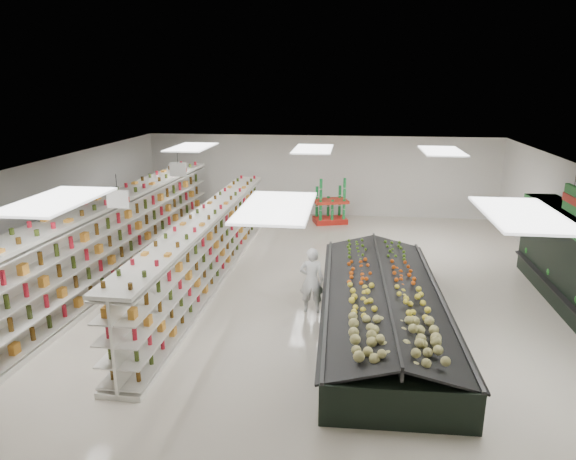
# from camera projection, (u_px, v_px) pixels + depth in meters

# --- Properties ---
(floor) EXTENTS (16.00, 16.00, 0.00)m
(floor) POSITION_uv_depth(u_px,v_px,m) (300.00, 289.00, 13.40)
(floor) COLOR beige
(floor) RESTS_ON ground
(ceiling) EXTENTS (14.00, 16.00, 0.02)m
(ceiling) POSITION_uv_depth(u_px,v_px,m) (300.00, 168.00, 12.52)
(ceiling) COLOR white
(ceiling) RESTS_ON wall_back
(wall_back) EXTENTS (14.00, 0.02, 3.20)m
(wall_back) POSITION_uv_depth(u_px,v_px,m) (320.00, 176.00, 20.59)
(wall_back) COLOR white
(wall_back) RESTS_ON floor
(wall_front) EXTENTS (14.00, 0.02, 3.20)m
(wall_front) POSITION_uv_depth(u_px,v_px,m) (221.00, 442.00, 5.33)
(wall_front) COLOR white
(wall_front) RESTS_ON floor
(wall_left) EXTENTS (0.02, 16.00, 3.20)m
(wall_left) POSITION_uv_depth(u_px,v_px,m) (41.00, 222.00, 13.80)
(wall_left) COLOR white
(wall_left) RESTS_ON floor
(aisle_sign_near) EXTENTS (0.52, 0.06, 0.75)m
(aisle_sign_near) POSITION_uv_depth(u_px,v_px,m) (118.00, 199.00, 11.19)
(aisle_sign_near) COLOR white
(aisle_sign_near) RESTS_ON ceiling
(aisle_sign_far) EXTENTS (0.52, 0.06, 0.75)m
(aisle_sign_far) POSITION_uv_depth(u_px,v_px,m) (178.00, 169.00, 15.00)
(aisle_sign_far) COLOR white
(aisle_sign_far) RESTS_ON ceiling
(gondola_left) EXTENTS (1.55, 12.95, 2.24)m
(gondola_left) POSITION_uv_depth(u_px,v_px,m) (111.00, 244.00, 13.78)
(gondola_left) COLOR white
(gondola_left) RESTS_ON floor
(gondola_center) EXTENTS (0.97, 11.00, 1.91)m
(gondola_center) POSITION_uv_depth(u_px,v_px,m) (208.00, 251.00, 13.68)
(gondola_center) COLOR white
(gondola_center) RESTS_ON floor
(produce_island) EXTENTS (2.83, 7.36, 1.09)m
(produce_island) POSITION_uv_depth(u_px,v_px,m) (382.00, 305.00, 11.28)
(produce_island) COLOR black
(produce_island) RESTS_ON floor
(soda_endcap) EXTENTS (1.47, 1.21, 1.62)m
(soda_endcap) POSITION_uv_depth(u_px,v_px,m) (330.00, 203.00, 19.54)
(soda_endcap) COLOR red
(soda_endcap) RESTS_ON floor
(shopper_main) EXTENTS (0.60, 0.41, 1.58)m
(shopper_main) POSITION_uv_depth(u_px,v_px,m) (312.00, 280.00, 11.88)
(shopper_main) COLOR white
(shopper_main) RESTS_ON floor
(shopper_background) EXTENTS (0.67, 0.89, 1.63)m
(shopper_background) POSITION_uv_depth(u_px,v_px,m) (233.00, 213.00, 17.88)
(shopper_background) COLOR tan
(shopper_background) RESTS_ON floor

